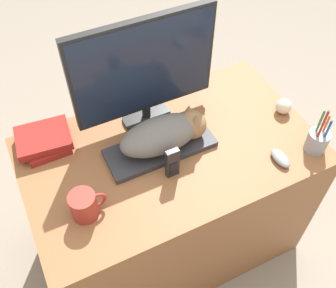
% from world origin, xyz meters
% --- Properties ---
extents(desk, '(1.18, 0.70, 0.76)m').
position_xyz_m(desk, '(0.00, 0.35, 0.38)').
color(desk, brown).
rests_on(desk, ground_plane).
extents(keyboard, '(0.44, 0.17, 0.02)m').
position_xyz_m(keyboard, '(-0.04, 0.37, 0.78)').
color(keyboard, '#2D2D33').
rests_on(keyboard, desk).
extents(cat, '(0.36, 0.16, 0.14)m').
position_xyz_m(cat, '(-0.01, 0.37, 0.85)').
color(cat, '#66605B').
rests_on(cat, keyboard).
extents(monitor, '(0.58, 0.21, 0.48)m').
position_xyz_m(monitor, '(-0.01, 0.55, 1.02)').
color(monitor, black).
rests_on(monitor, desk).
extents(computer_mouse, '(0.05, 0.10, 0.03)m').
position_xyz_m(computer_mouse, '(0.36, 0.11, 0.78)').
color(computer_mouse, gray).
rests_on(computer_mouse, desk).
extents(coffee_mug, '(0.13, 0.10, 0.11)m').
position_xyz_m(coffee_mug, '(-0.40, 0.22, 0.82)').
color(coffee_mug, '#9E2D23').
rests_on(coffee_mug, desk).
extents(pen_cup, '(0.08, 0.08, 0.23)m').
position_xyz_m(pen_cup, '(0.52, 0.10, 0.82)').
color(pen_cup, '#939399').
rests_on(pen_cup, desk).
extents(baseball, '(0.07, 0.07, 0.07)m').
position_xyz_m(baseball, '(0.53, 0.33, 0.80)').
color(baseball, beige).
rests_on(baseball, desk).
extents(phone, '(0.05, 0.02, 0.14)m').
position_xyz_m(phone, '(-0.05, 0.24, 0.83)').
color(phone, black).
rests_on(phone, desk).
extents(book_stack, '(0.23, 0.19, 0.06)m').
position_xyz_m(book_stack, '(-0.44, 0.59, 0.80)').
color(book_stack, maroon).
rests_on(book_stack, desk).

